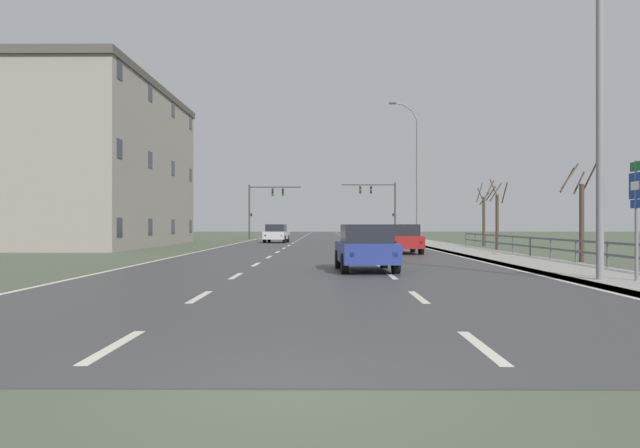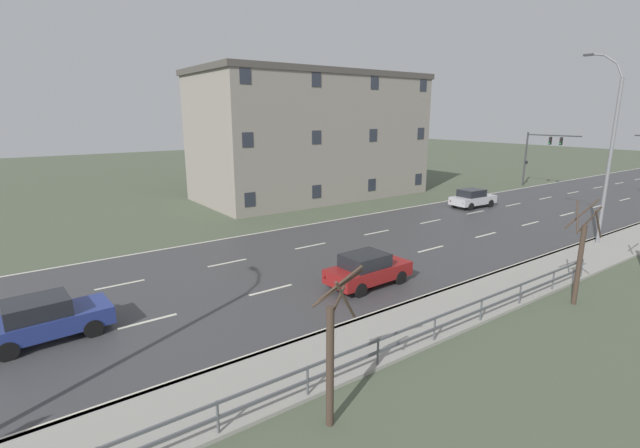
% 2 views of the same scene
% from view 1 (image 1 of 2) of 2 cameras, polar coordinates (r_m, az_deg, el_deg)
% --- Properties ---
extents(ground_plane, '(160.00, 160.00, 0.12)m').
position_cam_1_polar(ground_plane, '(53.95, 0.14, -1.76)').
color(ground_plane, '#4C5642').
extents(road_asphalt_strip, '(14.00, 120.00, 0.03)m').
position_cam_1_polar(road_asphalt_strip, '(65.94, 0.21, -1.38)').
color(road_asphalt_strip, '#3D3D3F').
rests_on(road_asphalt_strip, ground).
extents(sidewalk_right, '(3.00, 120.00, 0.12)m').
position_cam_1_polar(sidewalk_right, '(66.43, 7.50, -1.33)').
color(sidewalk_right, gray).
rests_on(sidewalk_right, ground).
extents(guardrail, '(0.07, 31.93, 1.00)m').
position_cam_1_polar(guardrail, '(28.08, 20.29, -1.79)').
color(guardrail, '#515459').
rests_on(guardrail, ground).
extents(street_lamp_foreground, '(2.34, 0.24, 10.90)m').
position_cam_1_polar(street_lamp_foreground, '(18.40, 23.77, 11.83)').
color(street_lamp_foreground, slate).
rests_on(street_lamp_foreground, ground).
extents(street_lamp_midground, '(2.35, 0.24, 11.23)m').
position_cam_1_polar(street_lamp_midground, '(50.01, 8.72, 4.50)').
color(street_lamp_midground, slate).
rests_on(street_lamp_midground, ground).
extents(highway_sign, '(0.09, 0.68, 3.22)m').
position_cam_1_polar(highway_sign, '(18.11, 26.86, 1.53)').
color(highway_sign, slate).
rests_on(highway_sign, ground).
extents(traffic_signal_right, '(5.91, 0.36, 6.12)m').
position_cam_1_polar(traffic_signal_right, '(68.18, 5.63, 2.23)').
color(traffic_signal_right, '#38383A').
rests_on(traffic_signal_right, ground).
extents(traffic_signal_left, '(5.68, 0.36, 5.85)m').
position_cam_1_polar(traffic_signal_left, '(67.82, -5.25, 2.08)').
color(traffic_signal_left, '#38383A').
rests_on(traffic_signal_left, ground).
extents(car_far_left, '(1.94, 4.15, 1.57)m').
position_cam_1_polar(car_far_left, '(33.71, 7.47, -1.33)').
color(car_far_left, maroon).
rests_on(car_far_left, ground).
extents(car_mid_centre, '(2.01, 4.19, 1.57)m').
position_cam_1_polar(car_mid_centre, '(20.90, 4.19, -2.14)').
color(car_mid_centre, navy).
rests_on(car_mid_centre, ground).
extents(car_near_right, '(2.01, 4.19, 1.57)m').
position_cam_1_polar(car_near_right, '(52.87, -4.00, -0.86)').
color(car_near_right, '#B7B7BC').
rests_on(car_near_right, ground).
extents(brick_building, '(10.61, 21.58, 11.50)m').
position_cam_1_polar(brick_building, '(48.24, -20.19, 4.95)').
color(brick_building, gray).
rests_on(brick_building, ground).
extents(bare_tree_near, '(1.46, 1.26, 4.22)m').
position_cam_1_polar(bare_tree_near, '(28.42, 22.67, 0.76)').
color(bare_tree_near, '#423328').
rests_on(bare_tree_near, ground).
extents(bare_tree_mid, '(1.37, 1.36, 4.41)m').
position_cam_1_polar(bare_tree_mid, '(40.58, 15.82, 0.66)').
color(bare_tree_mid, '#423328').
rests_on(bare_tree_mid, ground).
extents(bare_tree_far, '(1.33, 1.30, 4.58)m').
position_cam_1_polar(bare_tree_far, '(46.50, 14.71, 0.59)').
color(bare_tree_far, '#423328').
rests_on(bare_tree_far, ground).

